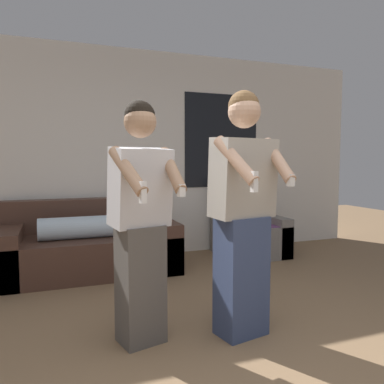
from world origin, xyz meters
TOP-DOWN VIEW (x-y plane):
  - wall_back at (0.02, 3.33)m, footprint 6.84×0.07m
  - couch at (-0.57, 2.81)m, footprint 1.94×0.98m
  - armchair at (1.54, 2.90)m, footprint 0.82×0.82m
  - person_left at (-0.38, 0.94)m, footprint 0.47×0.54m
  - person_right at (0.33, 0.80)m, footprint 0.51×0.53m

SIDE VIEW (x-z plane):
  - couch at x=-0.57m, z-range -0.11..0.70m
  - armchair at x=1.54m, z-range -0.18..0.83m
  - person_left at x=-0.38m, z-range 0.02..1.69m
  - person_right at x=0.33m, z-range 0.01..1.77m
  - wall_back at x=0.02m, z-range 0.00..2.70m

